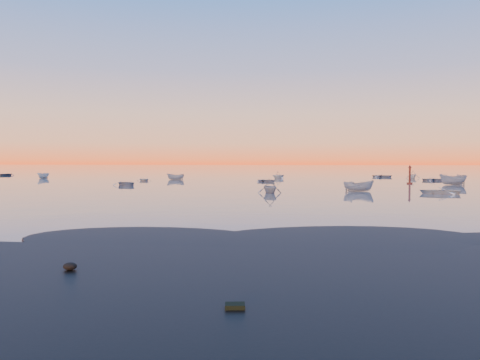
% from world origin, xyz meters
% --- Properties ---
extents(ground, '(600.00, 600.00, 0.00)m').
position_xyz_m(ground, '(0.00, 100.00, 0.00)').
color(ground, slate).
rests_on(ground, ground).
extents(mud_lobes, '(140.00, 6.00, 0.07)m').
position_xyz_m(mud_lobes, '(0.00, -1.00, 0.01)').
color(mud_lobes, black).
rests_on(mud_lobes, ground).
extents(moored_fleet, '(124.00, 58.00, 1.20)m').
position_xyz_m(moored_fleet, '(0.00, 53.00, 0.00)').
color(moored_fleet, silver).
rests_on(moored_fleet, ground).
extents(boat_near_left, '(4.42, 4.03, 1.06)m').
position_xyz_m(boat_near_left, '(-15.83, 41.75, 0.00)').
color(boat_near_left, gray).
rests_on(boat_near_left, ground).
extents(boat_near_center, '(2.31, 3.85, 1.24)m').
position_xyz_m(boat_near_center, '(15.09, 33.41, 0.00)').
color(boat_near_center, gray).
rests_on(boat_near_center, ground).
extents(boat_near_right, '(3.54, 2.41, 1.14)m').
position_xyz_m(boat_near_right, '(5.34, 29.13, 0.00)').
color(boat_near_right, gray).
rests_on(boat_near_right, ground).
extents(channel_marker, '(0.83, 0.83, 2.97)m').
position_xyz_m(channel_marker, '(24.74, 52.80, 1.17)').
color(channel_marker, '#44130E').
rests_on(channel_marker, ground).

